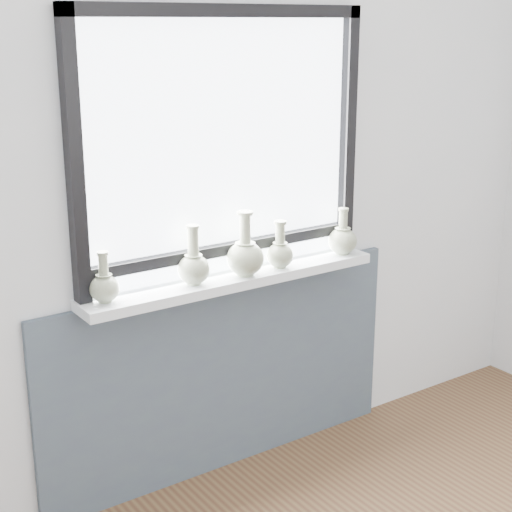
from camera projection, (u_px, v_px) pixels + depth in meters
back_wall at (219, 174)px, 3.14m from camera, size 3.60×0.02×2.60m
apron_panel at (226, 375)px, 3.36m from camera, size 1.70×0.03×0.86m
windowsill at (234, 280)px, 3.18m from camera, size 1.32×0.18×0.04m
window at (224, 140)px, 3.07m from camera, size 1.30×0.06×1.05m
vase_a at (104, 286)px, 2.85m from camera, size 0.11×0.11×0.19m
vase_b at (194, 266)px, 3.05m from camera, size 0.13×0.13×0.24m
vase_c at (245, 256)px, 3.15m from camera, size 0.15×0.15×0.27m
vase_d at (280, 252)px, 3.26m from camera, size 0.11×0.11×0.20m
vase_e at (343, 239)px, 3.44m from camera, size 0.13×0.13×0.21m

